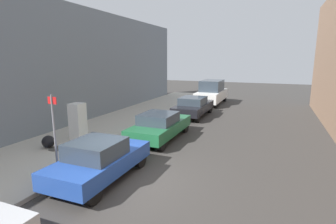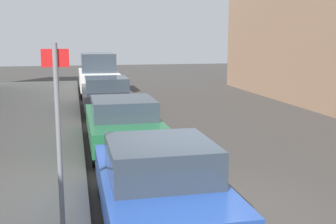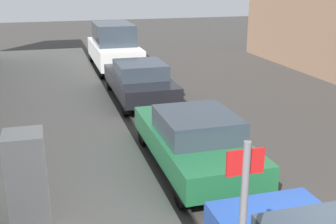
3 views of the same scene
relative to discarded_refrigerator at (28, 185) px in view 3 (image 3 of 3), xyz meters
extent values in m
cube|color=white|center=(0.00, 0.00, 0.00)|extent=(0.62, 0.65, 1.78)
cube|color=black|center=(0.00, 0.33, 0.00)|extent=(0.01, 0.01, 1.69)
cube|color=yellow|center=(-0.08, 0.33, 0.28)|extent=(0.16, 0.01, 0.22)
cube|color=red|center=(0.00, 0.33, 0.57)|extent=(0.56, 0.01, 0.05)
cube|color=red|center=(0.00, 0.33, -0.36)|extent=(0.56, 0.01, 0.05)
cube|color=red|center=(2.07, -3.44, 1.66)|extent=(0.36, 0.02, 0.24)
cube|color=#1E6038|center=(3.54, 1.97, -0.44)|extent=(1.83, 4.44, 0.55)
cube|color=#2D3842|center=(3.54, 1.75, 0.09)|extent=(1.61, 1.86, 0.50)
cylinder|color=black|center=(2.75, 3.62, -0.71)|extent=(0.22, 0.65, 0.65)
cylinder|color=black|center=(4.32, 3.62, -0.71)|extent=(0.22, 0.65, 0.65)
cylinder|color=black|center=(2.75, 0.33, -0.71)|extent=(0.22, 0.65, 0.65)
cylinder|color=black|center=(4.32, 0.33, -0.71)|extent=(0.22, 0.65, 0.65)
cube|color=black|center=(3.54, 7.83, -0.41)|extent=(1.85, 4.57, 0.55)
cube|color=#2D3842|center=(3.54, 7.60, 0.12)|extent=(1.63, 1.92, 0.50)
cylinder|color=black|center=(2.74, 9.51, -0.68)|extent=(0.22, 0.70, 0.70)
cylinder|color=black|center=(4.33, 9.51, -0.68)|extent=(0.22, 0.70, 0.70)
cylinder|color=black|center=(2.74, 6.14, -0.68)|extent=(0.22, 0.70, 0.70)
cylinder|color=black|center=(4.33, 6.14, -0.68)|extent=(0.22, 0.70, 0.70)
cube|color=silver|center=(3.54, 13.43, -0.26)|extent=(1.94, 5.17, 0.85)
cube|color=#2D3842|center=(3.54, 13.43, 0.64)|extent=(1.71, 2.85, 0.95)
cylinder|color=black|center=(2.70, 15.42, -0.69)|extent=(0.22, 0.70, 0.70)
cylinder|color=black|center=(4.38, 15.42, -0.69)|extent=(0.22, 0.70, 0.70)
cylinder|color=black|center=(2.70, 11.44, -0.69)|extent=(0.22, 0.70, 0.70)
cylinder|color=black|center=(4.38, 11.44, -0.69)|extent=(0.22, 0.70, 0.70)
camera|label=1|loc=(8.80, -9.84, 2.99)|focal=28.00mm
camera|label=2|loc=(2.32, -9.21, 1.92)|focal=45.00mm
camera|label=3|loc=(0.49, -6.49, 3.20)|focal=45.00mm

